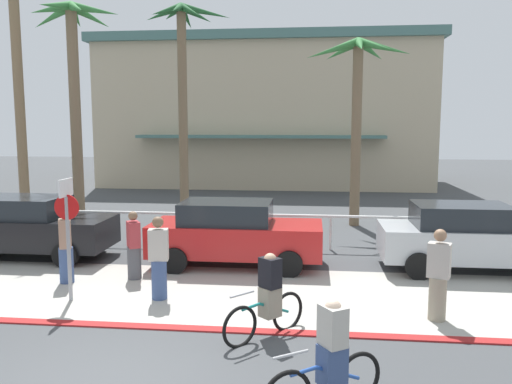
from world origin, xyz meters
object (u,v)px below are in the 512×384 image
(pedestrian_1, at_px, (159,261))
(pedestrian_2, at_px, (134,248))
(pedestrian_3, at_px, (66,249))
(car_red_2, at_px, (234,233))
(car_silver_3, at_px, (468,237))
(car_black_1, at_px, (29,227))
(pedestrian_0, at_px, (438,279))
(palm_tree_4, at_px, (183,60))
(cyclist_blue_1, at_px, (329,359))
(cyclist_teal_0, at_px, (268,298))
(stop_sign_bike_lane, at_px, (67,222))
(palm_tree_3, at_px, (73,65))
(palm_tree_5, at_px, (357,84))
(palm_tree_2, at_px, (15,39))

(pedestrian_1, height_order, pedestrian_2, pedestrian_1)
(pedestrian_3, bearing_deg, car_red_2, 27.98)
(car_silver_3, height_order, pedestrian_3, pedestrian_3)
(car_black_1, distance_m, pedestrian_0, 10.70)
(car_black_1, bearing_deg, pedestrian_2, -25.25)
(car_black_1, relative_size, pedestrian_1, 2.49)
(palm_tree_4, bearing_deg, cyclist_blue_1, -69.24)
(car_black_1, height_order, cyclist_blue_1, car_black_1)
(car_red_2, xyz_separation_m, cyclist_teal_0, (1.26, -4.45, -0.18))
(pedestrian_0, bearing_deg, cyclist_blue_1, -122.26)
(stop_sign_bike_lane, relative_size, car_red_2, 0.58)
(pedestrian_0, bearing_deg, palm_tree_3, 145.24)
(stop_sign_bike_lane, relative_size, pedestrian_3, 1.45)
(stop_sign_bike_lane, relative_size, cyclist_blue_1, 1.65)
(car_silver_3, bearing_deg, cyclist_teal_0, -135.17)
(palm_tree_4, distance_m, pedestrian_2, 10.25)
(palm_tree_4, height_order, car_silver_3, palm_tree_4)
(pedestrian_0, bearing_deg, pedestrian_3, 169.57)
(car_red_2, xyz_separation_m, car_silver_3, (5.88, 0.13, 0.00))
(stop_sign_bike_lane, height_order, cyclist_teal_0, stop_sign_bike_lane)
(palm_tree_5, bearing_deg, car_red_2, -120.89)
(pedestrian_1, bearing_deg, pedestrian_0, -6.22)
(stop_sign_bike_lane, bearing_deg, palm_tree_2, 124.78)
(pedestrian_0, distance_m, pedestrian_1, 5.54)
(cyclist_blue_1, xyz_separation_m, pedestrian_0, (2.11, 3.34, 0.12))
(palm_tree_2, relative_size, car_silver_3, 2.10)
(pedestrian_0, bearing_deg, cyclist_teal_0, -160.97)
(car_silver_3, distance_m, pedestrian_2, 8.20)
(stop_sign_bike_lane, height_order, palm_tree_4, palm_tree_4)
(pedestrian_2, bearing_deg, stop_sign_bike_lane, -116.20)
(palm_tree_5, height_order, pedestrian_2, palm_tree_5)
(cyclist_teal_0, xyz_separation_m, pedestrian_2, (-3.43, 3.00, 0.06))
(palm_tree_2, xyz_separation_m, palm_tree_5, (12.26, 0.69, -1.63))
(stop_sign_bike_lane, height_order, pedestrian_0, stop_sign_bike_lane)
(car_black_1, relative_size, car_silver_3, 1.00)
(palm_tree_3, relative_size, pedestrian_2, 4.65)
(palm_tree_5, xyz_separation_m, cyclist_teal_0, (-2.27, -10.35, -4.39))
(car_black_1, bearing_deg, palm_tree_3, 92.77)
(palm_tree_2, distance_m, car_black_1, 8.24)
(car_black_1, relative_size, car_red_2, 1.00)
(pedestrian_1, bearing_deg, car_silver_3, 22.56)
(palm_tree_2, relative_size, car_red_2, 2.10)
(car_black_1, bearing_deg, car_silver_3, -0.43)
(palm_tree_2, xyz_separation_m, pedestrian_0, (13.07, -8.59, -5.90))
(palm_tree_2, xyz_separation_m, car_red_2, (8.73, -5.20, -5.84))
(cyclist_teal_0, xyz_separation_m, pedestrian_3, (-4.88, 2.53, 0.13))
(car_black_1, xyz_separation_m, car_red_2, (5.73, -0.22, 0.00))
(cyclist_teal_0, distance_m, pedestrian_3, 5.50)
(stop_sign_bike_lane, bearing_deg, cyclist_blue_1, -35.00)
(pedestrian_1, bearing_deg, stop_sign_bike_lane, -170.68)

